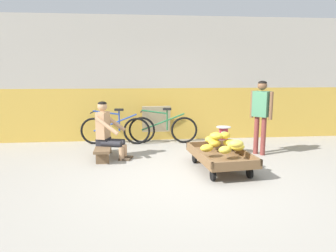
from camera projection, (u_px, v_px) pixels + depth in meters
ground_plane at (189, 181)px, 4.96m from camera, size 80.00×80.00×0.00m
back_wall at (168, 79)px, 7.83m from camera, size 16.00×0.30×3.04m
banana_cart at (220, 157)px, 5.46m from camera, size 0.99×1.52×0.36m
banana_pile at (222, 143)px, 5.56m from camera, size 0.82×1.14×0.26m
low_bench at (104, 148)px, 6.22m from camera, size 0.32×1.11×0.27m
vendor_seated at (107, 130)px, 6.14m from camera, size 0.73×0.59×1.14m
plastic_crate at (223, 148)px, 6.49m from camera, size 0.36×0.28×0.30m
weighing_scale at (223, 133)px, 6.43m from camera, size 0.30×0.30×0.29m
bicycle_near_left at (115, 130)px, 7.37m from camera, size 1.66×0.48×0.86m
bicycle_far_left at (163, 129)px, 7.50m from camera, size 1.66×0.48×0.86m
sign_board at (156, 123)px, 7.80m from camera, size 0.70×0.24×0.88m
customer_adult at (261, 109)px, 6.37m from camera, size 0.36×0.39×1.53m
shopping_bag at (237, 154)px, 6.08m from camera, size 0.18×0.12×0.24m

